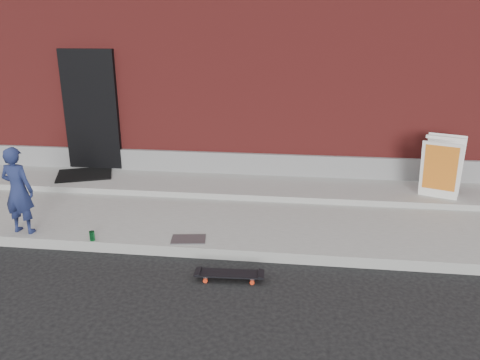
# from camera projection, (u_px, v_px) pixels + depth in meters

# --- Properties ---
(ground) EXTENTS (80.00, 80.00, 0.00)m
(ground) POSITION_uv_depth(u_px,v_px,m) (194.00, 258.00, 6.20)
(ground) COLOR black
(ground) RESTS_ON ground
(sidewalk) EXTENTS (20.00, 3.00, 0.15)m
(sidewalk) POSITION_uv_depth(u_px,v_px,m) (214.00, 210.00, 7.59)
(sidewalk) COLOR gray
(sidewalk) RESTS_ON ground
(apron) EXTENTS (20.00, 1.20, 0.10)m
(apron) POSITION_uv_depth(u_px,v_px,m) (223.00, 185.00, 8.40)
(apron) COLOR gray
(apron) RESTS_ON sidewalk
(building) EXTENTS (20.00, 8.10, 5.00)m
(building) POSITION_uv_depth(u_px,v_px,m) (250.00, 42.00, 11.99)
(building) COLOR maroon
(building) RESTS_ON ground
(child) EXTENTS (0.48, 0.34, 1.24)m
(child) POSITION_uv_depth(u_px,v_px,m) (18.00, 190.00, 6.44)
(child) COLOR #1B234C
(child) RESTS_ON sidewalk
(skateboard) EXTENTS (0.82, 0.25, 0.09)m
(skateboard) POSITION_uv_depth(u_px,v_px,m) (229.00, 274.00, 5.66)
(skateboard) COLOR red
(skateboard) RESTS_ON ground
(pizza_sign) EXTENTS (0.81, 0.88, 1.00)m
(pizza_sign) POSITION_uv_depth(u_px,v_px,m) (442.00, 167.00, 7.58)
(pizza_sign) COLOR white
(pizza_sign) RESTS_ON apron
(soda_can) EXTENTS (0.09, 0.09, 0.13)m
(soda_can) POSITION_uv_depth(u_px,v_px,m) (92.00, 236.00, 6.35)
(soda_can) COLOR #177634
(soda_can) RESTS_ON sidewalk
(doormat) EXTENTS (1.20, 1.09, 0.03)m
(doormat) POSITION_uv_depth(u_px,v_px,m) (84.00, 174.00, 8.78)
(doormat) COLOR black
(doormat) RESTS_ON apron
(utility_plate) EXTENTS (0.50, 0.36, 0.01)m
(utility_plate) POSITION_uv_depth(u_px,v_px,m) (188.00, 239.00, 6.39)
(utility_plate) COLOR #525257
(utility_plate) RESTS_ON sidewalk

